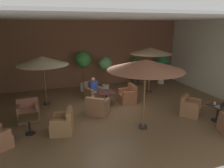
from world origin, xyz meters
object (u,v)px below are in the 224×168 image
at_px(armchair_mid_center_south, 29,113).
at_px(armchair_front_right_north, 98,107).
at_px(patio_umbrella_near_wall, 146,65).
at_px(potted_tree_mid_right, 83,62).
at_px(iced_drink_cup, 215,103).
at_px(patron_blue_shirt, 93,85).
at_px(armchair_front_right_east, 128,96).
at_px(open_laptop, 220,106).
at_px(cafe_table_front_left, 218,110).
at_px(armchair_front_right_south, 93,93).
at_px(cafe_table_mid_center, 29,121).
at_px(armchair_mid_center_east, 63,124).
at_px(armchair_front_left_south, 190,108).
at_px(potted_tree_right_corner, 162,62).
at_px(cafe_table_front_right, 106,95).
at_px(patio_umbrella_tall_red, 43,61).
at_px(potted_tree_left_corner, 135,67).
at_px(potted_tree_mid_left, 105,66).
at_px(patio_umbrella_center_beige, 151,51).

bearing_deg(armchair_mid_center_south, armchair_front_right_north, -5.71).
distance_m(patio_umbrella_near_wall, potted_tree_mid_right, 5.13).
distance_m(potted_tree_mid_right, iced_drink_cup, 6.71).
relative_size(patio_umbrella_near_wall, patron_blue_shirt, 3.80).
xyz_separation_m(armchair_front_right_north, armchair_front_right_east, (1.70, 0.86, 0.02)).
distance_m(armchair_front_right_east, open_laptop, 3.97).
xyz_separation_m(cafe_table_front_left, armchair_mid_center_south, (-6.96, 2.35, -0.15)).
distance_m(armchair_front_right_south, cafe_table_mid_center, 3.91).
bearing_deg(patio_umbrella_near_wall, armchair_mid_center_east, 168.55).
bearing_deg(potted_tree_mid_right, iced_drink_cup, -51.64).
bearing_deg(armchair_front_left_south, armchair_front_right_north, 160.18).
height_order(potted_tree_right_corner, iced_drink_cup, potted_tree_right_corner).
distance_m(armchair_mid_center_east, open_laptop, 5.81).
height_order(cafe_table_front_right, open_laptop, open_laptop).
height_order(armchair_front_left_south, patio_umbrella_tall_red, patio_umbrella_tall_red).
xyz_separation_m(cafe_table_mid_center, potted_tree_mid_right, (2.67, 4.10, 1.14)).
relative_size(potted_tree_left_corner, potted_tree_right_corner, 0.87).
relative_size(patio_umbrella_tall_red, patron_blue_shirt, 3.34).
distance_m(armchair_mid_center_east, patio_umbrella_near_wall, 3.46).
bearing_deg(potted_tree_mid_left, patron_blue_shirt, -130.37).
distance_m(armchair_front_right_south, potted_tree_right_corner, 5.03).
bearing_deg(armchair_front_left_south, armchair_front_right_east, 131.19).
xyz_separation_m(patio_umbrella_tall_red, potted_tree_mid_left, (3.24, 1.17, -0.66)).
height_order(cafe_table_front_left, cafe_table_mid_center, same).
bearing_deg(patio_umbrella_near_wall, cafe_table_mid_center, 167.90).
xyz_separation_m(patio_umbrella_near_wall, potted_tree_left_corner, (2.11, 5.37, -1.24)).
height_order(cafe_table_front_right, armchair_front_right_east, armchair_front_right_east).
bearing_deg(potted_tree_mid_left, patio_umbrella_center_beige, -27.56).
relative_size(cafe_table_front_right, potted_tree_left_corner, 0.50).
distance_m(patio_umbrella_tall_red, patio_umbrella_center_beige, 5.39).
bearing_deg(iced_drink_cup, potted_tree_mid_right, 128.36).
relative_size(potted_tree_mid_right, potted_tree_right_corner, 1.18).
bearing_deg(cafe_table_front_right, potted_tree_mid_right, 103.97).
distance_m(armchair_front_right_north, armchair_front_right_east, 1.91).
distance_m(armchair_front_right_north, patron_blue_shirt, 1.86).
xyz_separation_m(armchair_mid_center_east, potted_tree_mid_right, (1.56, 4.37, 1.31)).
relative_size(armchair_front_right_south, potted_tree_mid_left, 0.49).
distance_m(patio_umbrella_near_wall, open_laptop, 3.39).
bearing_deg(patio_umbrella_center_beige, cafe_table_mid_center, -155.87).
height_order(cafe_table_front_left, armchair_mid_center_south, armchair_mid_center_south).
bearing_deg(armchair_front_right_east, armchair_front_right_north, -153.14).
height_order(armchair_mid_center_south, potted_tree_left_corner, potted_tree_left_corner).
bearing_deg(potted_tree_left_corner, patio_umbrella_near_wall, -111.45).
xyz_separation_m(cafe_table_front_right, armchair_front_right_east, (1.07, 0.01, -0.18)).
bearing_deg(patio_umbrella_center_beige, cafe_table_front_right, -160.28).
height_order(cafe_table_front_right, armchair_front_right_south, armchair_front_right_south).
xyz_separation_m(armchair_mid_center_south, potted_tree_mid_left, (3.93, 2.68, 1.09)).
bearing_deg(potted_tree_left_corner, potted_tree_mid_right, -172.53).
bearing_deg(armchair_front_left_south, open_laptop, -58.30).
xyz_separation_m(armchair_front_left_south, cafe_table_front_right, (-2.96, 2.15, 0.19)).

